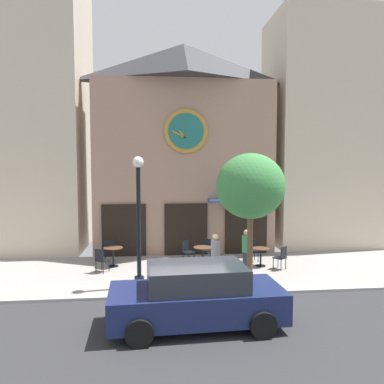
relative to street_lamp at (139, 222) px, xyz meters
name	(u,v)px	position (x,y,z in m)	size (l,w,h in m)	color
ground_plane	(193,307)	(1.58, -1.83, -2.20)	(25.08, 12.34, 0.13)	gray
clock_building	(184,145)	(1.91, 5.52, 2.78)	(8.20, 3.69, 9.61)	#9E7A66
neighbor_building_left	(30,99)	(-5.39, 6.81, 5.02)	(5.22, 4.97, 14.39)	beige
neighbor_building_right	(327,132)	(9.31, 6.29, 3.52)	(5.79, 3.92, 11.40)	beige
street_lamp	(139,222)	(0.00, 0.00, 0.00)	(0.36, 0.36, 4.29)	black
street_tree	(251,187)	(3.71, 0.02, 1.12)	(2.31, 2.08, 4.41)	brown
cafe_table_near_curb	(113,253)	(-1.12, 2.64, -1.62)	(0.75, 0.75, 0.76)	black
cafe_table_center_right	(203,252)	(2.42, 2.43, -1.64)	(0.74, 0.74, 0.75)	black
cafe_table_center_left	(261,253)	(4.70, 2.10, -1.67)	(0.69, 0.69, 0.73)	black
cafe_chair_curbside	(187,250)	(1.84, 2.94, -1.65)	(0.57, 0.57, 0.90)	black
cafe_chair_right_end	(101,259)	(-1.49, 1.85, -1.65)	(0.55, 0.55, 0.90)	black
cafe_chair_facing_street	(207,248)	(2.68, 3.18, -1.65)	(0.48, 0.48, 0.90)	black
cafe_chair_outer	(109,249)	(-1.38, 3.45, -1.65)	(0.48, 0.48, 0.90)	black
cafe_chair_near_lamp	(282,256)	(5.35, 1.54, -1.65)	(0.56, 0.56, 0.90)	black
cafe_chair_mid_row	(252,248)	(4.56, 2.94, -1.65)	(0.47, 0.47, 0.90)	black
pedestrian_grey	(215,257)	(2.58, 0.33, -1.32)	(0.45, 0.45, 1.67)	#2D2D38
pedestrian_green	(246,252)	(3.84, 1.01, -1.32)	(0.32, 0.32, 1.67)	#2D2D38
parked_car_navy	(196,296)	(1.53, -3.09, -1.42)	(4.38, 2.18, 1.55)	navy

